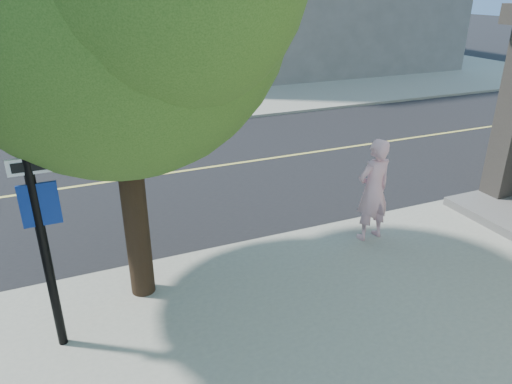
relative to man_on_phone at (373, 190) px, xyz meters
name	(u,v)px	position (x,y,z in m)	size (l,w,h in m)	color
ground	(52,287)	(-5.90, 0.82, -1.14)	(140.00, 140.00, 0.00)	black
road_ew	(47,191)	(-5.90, 5.32, -1.14)	(140.00, 9.00, 0.01)	black
sidewalk_ne	(264,63)	(7.60, 22.32, -1.08)	(29.00, 25.00, 0.12)	gray
man_on_phone	(373,190)	(0.00, 0.00, 0.00)	(0.75, 0.49, 2.05)	#ECA9B6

